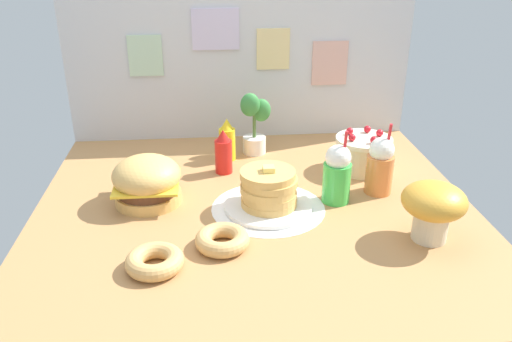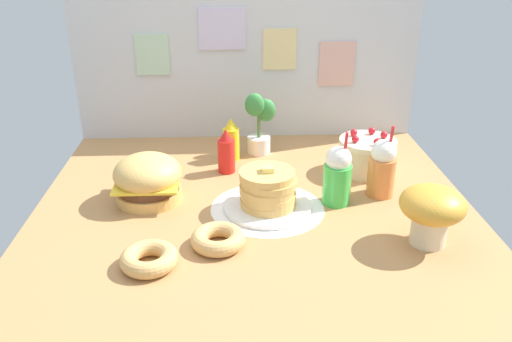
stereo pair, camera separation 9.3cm
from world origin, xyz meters
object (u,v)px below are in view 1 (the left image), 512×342
(pancake_stack, at_px, (269,192))
(donut_pink_glaze, at_px, (155,261))
(layer_cake, at_px, (363,153))
(ketchup_bottle, at_px, (223,153))
(orange_float_cup, at_px, (380,166))
(cream_soda_cup, at_px, (337,174))
(burger, at_px, (147,181))
(mushroom_stool, at_px, (433,206))
(potted_plant, at_px, (254,120))
(donut_chocolate, at_px, (222,239))
(mustard_bottle, at_px, (227,141))

(pancake_stack, bearing_deg, donut_pink_glaze, -138.39)
(pancake_stack, xyz_separation_m, layer_cake, (0.53, 0.37, 0.01))
(ketchup_bottle, bearing_deg, orange_float_cup, -22.15)
(ketchup_bottle, height_order, cream_soda_cup, cream_soda_cup)
(burger, relative_size, ketchup_bottle, 1.33)
(donut_pink_glaze, bearing_deg, mushroom_stool, 5.63)
(potted_plant, bearing_deg, donut_pink_glaze, -113.31)
(donut_chocolate, bearing_deg, cream_soda_cup, 32.47)
(ketchup_bottle, xyz_separation_m, donut_pink_glaze, (-0.28, -0.81, -0.07))
(mustard_bottle, xyz_separation_m, orange_float_cup, (0.68, -0.45, 0.03))
(pancake_stack, height_order, ketchup_bottle, ketchup_bottle)
(donut_pink_glaze, relative_size, mushroom_stool, 0.85)
(potted_plant, bearing_deg, pancake_stack, -89.45)
(burger, relative_size, mushroom_stool, 1.21)
(ketchup_bottle, bearing_deg, mustard_bottle, 81.16)
(layer_cake, distance_m, mushroom_stool, 0.69)
(mustard_bottle, bearing_deg, ketchup_bottle, -98.84)
(ketchup_bottle, distance_m, mushroom_stool, 1.06)
(mushroom_stool, bearing_deg, pancake_stack, 153.31)
(cream_soda_cup, bearing_deg, pancake_stack, -171.78)
(orange_float_cup, bearing_deg, pancake_stack, -167.82)
(ketchup_bottle, bearing_deg, pancake_stack, -65.76)
(mustard_bottle, bearing_deg, cream_soda_cup, -48.11)
(ketchup_bottle, height_order, mustard_bottle, same)
(burger, relative_size, cream_soda_cup, 0.88)
(pancake_stack, height_order, mushroom_stool, mushroom_stool)
(cream_soda_cup, bearing_deg, donut_pink_glaze, -149.49)
(burger, bearing_deg, mustard_bottle, 50.18)
(layer_cake, xyz_separation_m, potted_plant, (-0.53, 0.27, 0.10))
(mustard_bottle, relative_size, mushroom_stool, 0.91)
(pancake_stack, relative_size, ketchup_bottle, 1.70)
(burger, distance_m, orange_float_cup, 1.06)
(burger, bearing_deg, donut_pink_glaze, -82.35)
(mustard_bottle, bearing_deg, mushroom_stool, -48.77)
(layer_cake, bearing_deg, mustard_bottle, 164.42)
(cream_soda_cup, distance_m, donut_pink_glaze, 0.90)
(donut_chocolate, relative_size, potted_plant, 0.61)
(pancake_stack, xyz_separation_m, potted_plant, (-0.01, 0.65, 0.10))
(burger, distance_m, donut_pink_glaze, 0.53)
(mustard_bottle, distance_m, mushroom_stool, 1.16)
(layer_cake, bearing_deg, pancake_stack, -144.52)
(mustard_bottle, bearing_deg, orange_float_cup, -33.39)
(burger, relative_size, potted_plant, 0.87)
(orange_float_cup, relative_size, potted_plant, 0.98)
(donut_pink_glaze, bearing_deg, orange_float_cup, 27.90)
(potted_plant, bearing_deg, ketchup_bottle, -125.67)
(orange_float_cup, bearing_deg, layer_cake, 90.48)
(potted_plant, bearing_deg, mustard_bottle, -151.38)
(layer_cake, height_order, donut_pink_glaze, layer_cake)
(burger, bearing_deg, layer_cake, 13.83)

